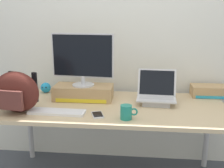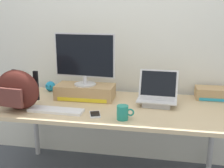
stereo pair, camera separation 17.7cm
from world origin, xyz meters
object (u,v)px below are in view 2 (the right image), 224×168
object	(u,v)px
desktop_monitor	(84,58)
cell_phone	(95,114)
toner_box_yellow	(85,92)
external_keyboard	(56,110)
toner_box_cyan	(214,93)
messenger_backpack	(17,90)
plush_toy	(50,86)
coffee_mug	(123,113)
open_laptop	(157,98)

from	to	relation	value
desktop_monitor	cell_phone	bearing A→B (deg)	-58.84
toner_box_yellow	external_keyboard	distance (m)	0.39
external_keyboard	toner_box_cyan	xyz separation A→B (m)	(1.25, 0.56, 0.04)
external_keyboard	cell_phone	world-z (taller)	external_keyboard
messenger_backpack	plush_toy	xyz separation A→B (m)	(0.04, 0.53, -0.11)
toner_box_yellow	desktop_monitor	world-z (taller)	desktop_monitor
desktop_monitor	messenger_backpack	bearing A→B (deg)	-134.55
external_keyboard	coffee_mug	size ratio (longest dim) A/B	3.44
coffee_mug	toner_box_cyan	distance (m)	0.95
cell_phone	coffee_mug	bearing A→B (deg)	-30.38
cell_phone	open_laptop	bearing A→B (deg)	18.60
external_keyboard	cell_phone	size ratio (longest dim) A/B	2.82
coffee_mug	cell_phone	distance (m)	0.23
desktop_monitor	messenger_backpack	size ratio (longest dim) A/B	1.40
external_keyboard	messenger_backpack	world-z (taller)	messenger_backpack
open_laptop	plush_toy	world-z (taller)	open_laptop
cell_phone	toner_box_cyan	world-z (taller)	toner_box_cyan
cell_phone	toner_box_yellow	bearing A→B (deg)	97.33
toner_box_yellow	messenger_backpack	size ratio (longest dim) A/B	1.32
desktop_monitor	messenger_backpack	distance (m)	0.60
cell_phone	plush_toy	distance (m)	0.80
toner_box_yellow	plush_toy	size ratio (longest dim) A/B	5.32
toner_box_cyan	coffee_mug	bearing A→B (deg)	-138.96
cell_phone	toner_box_cyan	bearing A→B (deg)	13.65
open_laptop	messenger_backpack	xyz separation A→B (m)	(-1.07, -0.32, 0.10)
toner_box_yellow	plush_toy	distance (m)	0.43
external_keyboard	toner_box_cyan	distance (m)	1.37
desktop_monitor	toner_box_cyan	xyz separation A→B (m)	(1.12, 0.20, -0.31)
plush_toy	open_laptop	bearing A→B (deg)	-11.99
messenger_backpack	open_laptop	bearing A→B (deg)	23.58
plush_toy	messenger_backpack	bearing A→B (deg)	-94.11
toner_box_yellow	open_laptop	size ratio (longest dim) A/B	1.53
messenger_backpack	toner_box_cyan	xyz separation A→B (m)	(1.56, 0.56, -0.11)
messenger_backpack	coffee_mug	size ratio (longest dim) A/B	3.07
desktop_monitor	messenger_backpack	world-z (taller)	desktop_monitor
desktop_monitor	plush_toy	world-z (taller)	desktop_monitor
desktop_monitor	external_keyboard	xyz separation A→B (m)	(-0.13, -0.37, -0.35)
toner_box_yellow	toner_box_cyan	distance (m)	1.14
toner_box_yellow	coffee_mug	bearing A→B (deg)	-47.20
desktop_monitor	toner_box_yellow	bearing A→B (deg)	87.99
open_laptop	cell_phone	bearing A→B (deg)	-139.99
toner_box_yellow	coffee_mug	size ratio (longest dim) A/B	4.06
desktop_monitor	plush_toy	size ratio (longest dim) A/B	5.63
toner_box_yellow	plush_toy	world-z (taller)	toner_box_yellow
open_laptop	cell_phone	size ratio (longest dim) A/B	2.18
toner_box_yellow	open_laptop	world-z (taller)	open_laptop
desktop_monitor	cell_phone	distance (m)	0.55
toner_box_cyan	open_laptop	bearing A→B (deg)	-153.23
coffee_mug	cell_phone	xyz separation A→B (m)	(-0.22, 0.05, -0.05)
open_laptop	toner_box_cyan	world-z (taller)	open_laptop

